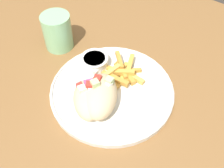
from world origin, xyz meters
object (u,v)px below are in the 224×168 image
at_px(sauce_ramekin, 95,61).
at_px(water_glass, 58,33).
at_px(fries_pile, 122,73).
at_px(plate, 112,90).
at_px(pita_sandwich_far, 88,99).
at_px(pita_sandwich_near, 100,96).

bearing_deg(sauce_ramekin, water_glass, 86.29).
bearing_deg(fries_pile, sauce_ramekin, 100.68).
xyz_separation_m(plate, water_glass, (0.05, 0.23, 0.04)).
xyz_separation_m(fries_pile, water_glass, (-0.01, 0.23, 0.02)).
xyz_separation_m(plate, fries_pile, (0.05, 0.01, 0.02)).
bearing_deg(sauce_ramekin, plate, -112.77).
height_order(sauce_ramekin, water_glass, water_glass).
bearing_deg(fries_pile, pita_sandwich_far, 177.27).
height_order(pita_sandwich_near, water_glass, water_glass).
distance_m(pita_sandwich_far, sauce_ramekin, 0.13).
bearing_deg(pita_sandwich_near, sauce_ramekin, 15.01).
xyz_separation_m(fries_pile, sauce_ramekin, (-0.02, 0.08, 0.01)).
xyz_separation_m(plate, sauce_ramekin, (0.04, 0.09, 0.02)).
relative_size(sauce_ramekin, water_glass, 0.72).
bearing_deg(plate, water_glass, 78.78).
xyz_separation_m(pita_sandwich_far, water_glass, (0.12, 0.22, 0.01)).
height_order(plate, fries_pile, fries_pile).
distance_m(pita_sandwich_near, fries_pile, 0.11).
xyz_separation_m(plate, pita_sandwich_near, (-0.05, -0.01, 0.04)).
distance_m(fries_pile, sauce_ramekin, 0.08).
xyz_separation_m(pita_sandwich_near, fries_pile, (0.10, 0.01, -0.02)).
height_order(plate, pita_sandwich_far, pita_sandwich_far).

